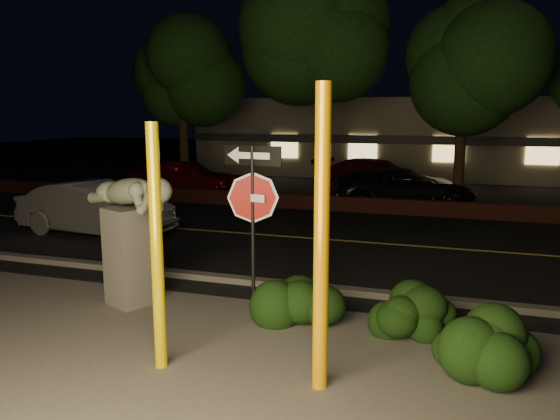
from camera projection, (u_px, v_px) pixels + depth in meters
The scene contains 22 objects.
ground at pixel (371, 220), 16.88m from camera, with size 90.00×90.00×0.00m, color black.
patio at pixel (231, 389), 6.59m from camera, with size 14.00×6.00×0.02m, color #4C4944.
road at pixel (353, 242), 14.08m from camera, with size 80.00×8.00×0.01m, color black.
lane_marking at pixel (353, 241), 14.08m from camera, with size 80.00×0.12×0.01m, color gold.
curb at pixel (313, 287), 10.23m from camera, with size 80.00×0.25×0.12m, color #4C4944.
brick_wall at pixel (377, 206), 18.06m from camera, with size 40.00×0.35×0.50m, color #461F16.
parking_lot at pixel (396, 190), 23.43m from camera, with size 40.00×12.00×0.01m, color black.
building at pixel (413, 136), 30.55m from camera, with size 22.00×10.20×4.00m.
tree_far_a at pixel (181, 59), 21.19m from camera, with size 4.60×4.60×7.43m.
tree_far_b at pixel (320, 34), 19.57m from camera, with size 5.20×5.20×8.41m.
tree_far_c at pixel (466, 38), 17.73m from camera, with size 4.80×4.80×7.84m.
yellow_pole_left at pixel (157, 250), 6.88m from camera, with size 0.16×0.16×3.20m, color yellow.
yellow_pole_right at pixel (321, 242), 6.30m from camera, with size 0.18×0.18×3.64m, color #FFA805.
signpost at pixel (253, 198), 8.43m from camera, with size 0.95×0.13×2.80m.
sculpture at pixel (130, 225), 9.25m from camera, with size 2.08×1.34×2.29m.
hedge_center at pixel (294, 291), 8.73m from camera, with size 1.84×0.86×0.96m, color black.
hedge_right at pixel (407, 304), 8.12m from camera, with size 1.50×0.80×0.98m, color black.
hedge_far_right at pixel (495, 345), 6.75m from camera, with size 1.34×0.84×0.93m, color black.
silver_sedan at pixel (96, 208), 14.83m from camera, with size 1.53×4.40×1.45m, color #BABABF.
parked_car_red at pixel (184, 176), 22.14m from camera, with size 1.78×4.42×1.51m, color maroon.
parked_car_darkred at pixel (378, 178), 21.61m from camera, with size 2.05×5.05×1.47m, color #440D16.
parked_car_dark at pixel (405, 187), 19.26m from camera, with size 2.25×4.89×1.36m, color black.
Camera 1 is at (2.46, -6.62, 3.31)m, focal length 35.00 mm.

